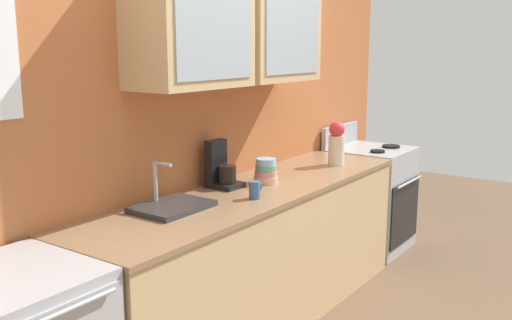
# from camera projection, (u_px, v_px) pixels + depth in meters

# --- Properties ---
(back_wall_unit) EXTENTS (4.66, 0.46, 2.64)m
(back_wall_unit) POSITION_uv_depth(u_px,v_px,m) (212.00, 94.00, 3.60)
(back_wall_unit) COLOR #B76638
(back_wall_unit) RESTS_ON ground_plane
(counter) EXTENTS (2.68, 0.67, 0.88)m
(counter) POSITION_uv_depth(u_px,v_px,m) (256.00, 256.00, 3.62)
(counter) COLOR tan
(counter) RESTS_ON ground_plane
(stove_range) EXTENTS (0.63, 0.68, 1.06)m
(stove_range) POSITION_uv_depth(u_px,v_px,m) (369.00, 197.00, 4.99)
(stove_range) COLOR #ADAFB5
(stove_range) RESTS_ON ground_plane
(sink_faucet) EXTENTS (0.40, 0.30, 0.25)m
(sink_faucet) POSITION_uv_depth(u_px,v_px,m) (172.00, 205.00, 3.08)
(sink_faucet) COLOR #2D2D30
(sink_faucet) RESTS_ON counter
(bowl_stack) EXTENTS (0.15, 0.15, 0.16)m
(bowl_stack) POSITION_uv_depth(u_px,v_px,m) (266.00, 172.00, 3.66)
(bowl_stack) COLOR #E0AD7F
(bowl_stack) RESTS_ON counter
(vase) EXTENTS (0.12, 0.12, 0.32)m
(vase) POSITION_uv_depth(u_px,v_px,m) (336.00, 144.00, 4.19)
(vase) COLOR beige
(vase) RESTS_ON counter
(cup_near_sink) EXTENTS (0.10, 0.06, 0.10)m
(cup_near_sink) POSITION_uv_depth(u_px,v_px,m) (255.00, 190.00, 3.29)
(cup_near_sink) COLOR #38608C
(cup_near_sink) RESTS_ON counter
(coffee_maker) EXTENTS (0.17, 0.20, 0.29)m
(coffee_maker) POSITION_uv_depth(u_px,v_px,m) (221.00, 170.00, 3.56)
(coffee_maker) COLOR black
(coffee_maker) RESTS_ON counter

